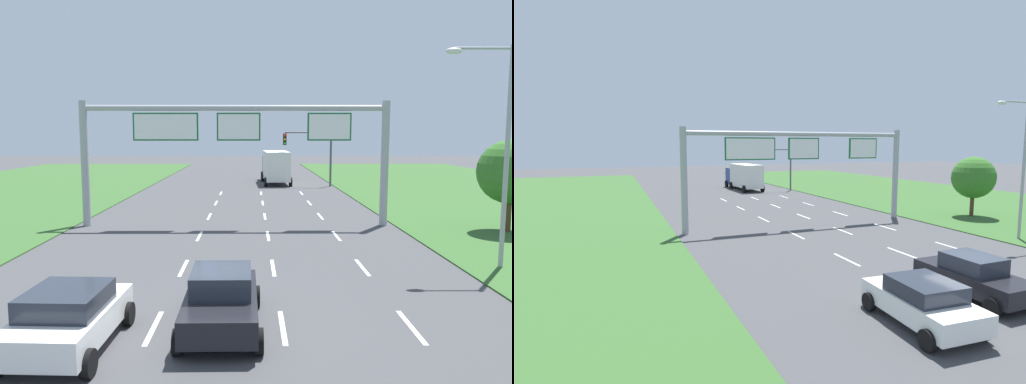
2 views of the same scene
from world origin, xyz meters
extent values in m
plane|color=#424244|center=(0.00, 0.00, 0.00)|extent=(200.00, 200.00, 0.00)
cube|color=white|center=(-1.75, 0.00, 0.00)|extent=(0.14, 2.40, 0.01)
cube|color=white|center=(-1.75, 6.00, 0.00)|extent=(0.14, 2.40, 0.01)
cube|color=white|center=(-1.75, 12.00, 0.00)|extent=(0.14, 2.40, 0.01)
cube|color=white|center=(-1.75, 18.00, 0.00)|extent=(0.14, 2.40, 0.01)
cube|color=white|center=(-1.75, 24.00, 0.00)|extent=(0.14, 2.40, 0.01)
cube|color=white|center=(-1.75, 30.00, 0.00)|extent=(0.14, 2.40, 0.01)
cube|color=white|center=(1.75, 0.00, 0.00)|extent=(0.14, 2.40, 0.01)
cube|color=white|center=(1.75, 6.00, 0.00)|extent=(0.14, 2.40, 0.01)
cube|color=white|center=(1.75, 12.00, 0.00)|extent=(0.14, 2.40, 0.01)
cube|color=white|center=(1.75, 18.00, 0.00)|extent=(0.14, 2.40, 0.01)
cube|color=white|center=(1.75, 24.00, 0.00)|extent=(0.14, 2.40, 0.01)
cube|color=white|center=(1.75, 30.00, 0.00)|extent=(0.14, 2.40, 0.01)
cube|color=white|center=(5.25, 6.00, 0.00)|extent=(0.14, 2.40, 0.01)
cube|color=white|center=(5.25, 12.00, 0.00)|extent=(0.14, 2.40, 0.01)
cube|color=white|center=(5.25, 18.00, 0.00)|extent=(0.14, 2.40, 0.01)
cube|color=white|center=(5.25, 24.00, 0.00)|extent=(0.14, 2.40, 0.01)
cube|color=white|center=(5.25, 30.00, 0.00)|extent=(0.14, 2.40, 0.01)
cube|color=black|center=(0.10, -0.01, 0.66)|extent=(1.94, 4.42, 0.67)
cube|color=#232833|center=(0.10, 0.04, 1.30)|extent=(1.60, 1.98, 0.61)
cylinder|color=black|center=(-0.88, 1.63, 0.32)|extent=(0.23, 0.64, 0.64)
cylinder|color=black|center=(1.05, 1.65, 0.32)|extent=(0.23, 0.64, 0.64)
cylinder|color=black|center=(-0.85, -1.67, 0.32)|extent=(0.23, 0.64, 0.64)
cube|color=white|center=(-3.54, -1.23, 0.66)|extent=(2.15, 4.16, 0.68)
cube|color=#232833|center=(-3.54, -1.35, 1.26)|extent=(1.85, 2.14, 0.52)
cylinder|color=black|center=(-4.47, 0.30, 0.32)|extent=(0.25, 0.65, 0.64)
cylinder|color=black|center=(-2.47, 0.21, 0.32)|extent=(0.25, 0.65, 0.64)
cylinder|color=black|center=(-4.60, -2.66, 0.32)|extent=(0.25, 0.65, 0.64)
cylinder|color=black|center=(-2.61, -2.76, 0.32)|extent=(0.25, 0.65, 0.64)
cube|color=navy|center=(3.27, 42.32, 1.55)|extent=(2.28, 2.18, 2.20)
cube|color=silver|center=(3.43, 37.96, 1.89)|extent=(2.59, 6.40, 2.89)
cylinder|color=black|center=(2.12, 42.78, 0.45)|extent=(0.31, 0.91, 0.90)
cylinder|color=black|center=(4.38, 42.86, 0.45)|extent=(0.31, 0.91, 0.90)
cylinder|color=black|center=(2.13, 40.48, 0.45)|extent=(0.31, 0.91, 0.90)
cylinder|color=black|center=(4.55, 40.57, 0.45)|extent=(0.31, 0.91, 0.90)
cylinder|color=black|center=(2.32, 35.36, 0.45)|extent=(0.31, 0.91, 0.90)
cylinder|color=black|center=(4.74, 35.45, 0.45)|extent=(0.31, 0.91, 0.90)
cylinder|color=#9EA0A5|center=(-8.40, 14.93, 3.50)|extent=(0.44, 0.44, 7.00)
cylinder|color=#9EA0A5|center=(8.40, 14.93, 3.50)|extent=(0.44, 0.44, 7.00)
cylinder|color=#9EA0A5|center=(0.00, 14.93, 6.60)|extent=(16.80, 0.32, 0.32)
cube|color=#0C5B28|center=(-3.85, 14.93, 5.57)|extent=(3.62, 0.12, 1.54)
cube|color=white|center=(-3.85, 14.87, 5.57)|extent=(3.46, 0.01, 1.38)
cube|color=#0C5B28|center=(0.20, 14.93, 5.57)|extent=(2.42, 0.12, 1.54)
cube|color=white|center=(0.20, 14.87, 5.57)|extent=(2.26, 0.01, 1.38)
cube|color=#0C5B28|center=(5.25, 14.93, 5.57)|extent=(2.44, 0.12, 1.54)
cube|color=white|center=(5.25, 14.87, 5.57)|extent=(2.28, 0.01, 1.38)
cylinder|color=#47494F|center=(8.65, 35.59, 2.80)|extent=(0.20, 0.20, 5.60)
cylinder|color=#47494F|center=(6.40, 35.59, 5.25)|extent=(4.50, 0.14, 0.14)
cube|color=black|center=(4.15, 35.59, 4.60)|extent=(0.32, 0.36, 1.10)
sphere|color=red|center=(4.15, 35.39, 4.97)|extent=(0.22, 0.22, 0.22)
sphere|color=orange|center=(4.15, 35.39, 4.60)|extent=(0.22, 0.22, 0.22)
sphere|color=green|center=(4.15, 35.39, 4.23)|extent=(0.22, 0.22, 0.22)
cylinder|color=#9EA0A5|center=(10.61, 5.86, 4.25)|extent=(0.18, 0.18, 8.50)
cylinder|color=#9EA0A5|center=(9.51, 5.86, 8.35)|extent=(2.20, 0.10, 0.10)
ellipsoid|color=silver|center=(8.41, 5.86, 8.25)|extent=(0.64, 0.32, 0.24)
cylinder|color=#513823|center=(14.42, 12.77, 0.98)|extent=(0.31, 0.31, 1.96)
sphere|color=#336B26|center=(14.42, 12.77, 3.22)|extent=(3.35, 3.35, 3.35)
camera|label=1|loc=(0.91, -12.99, 5.25)|focal=35.00mm
camera|label=2|loc=(-12.73, -10.98, 5.82)|focal=28.00mm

